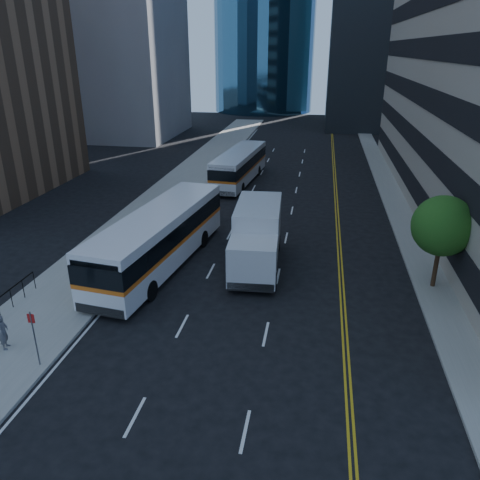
{
  "coord_description": "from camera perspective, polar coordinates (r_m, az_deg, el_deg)",
  "views": [
    {
      "loc": [
        2.42,
        -16.24,
        12.23
      ],
      "look_at": [
        -1.45,
        6.35,
        2.8
      ],
      "focal_mm": 35.0,
      "sensor_mm": 36.0,
      "label": 1
    }
  ],
  "objects": [
    {
      "name": "box_truck",
      "position": [
        27.62,
        2.05,
        0.41
      ],
      "size": [
        3.02,
        7.7,
        3.62
      ],
      "rotation": [
        0.0,
        0.0,
        0.06
      ],
      "color": "silver",
      "rests_on": "ground"
    },
    {
      "name": "sidewalk_west",
      "position": [
        44.9,
        -7.43,
        6.47
      ],
      "size": [
        5.0,
        90.0,
        0.15
      ],
      "primitive_type": "cube",
      "color": "gray",
      "rests_on": "ground"
    },
    {
      "name": "ground",
      "position": [
        20.48,
        1.04,
        -14.31
      ],
      "size": [
        160.0,
        160.0,
        0.0
      ],
      "primitive_type": "plane",
      "color": "black",
      "rests_on": "ground"
    },
    {
      "name": "midrise_west",
      "position": [
        74.9,
        -15.87,
        25.65
      ],
      "size": [
        18.0,
        18.0,
        35.0
      ],
      "primitive_type": "cube",
      "color": "gray",
      "rests_on": "ground"
    },
    {
      "name": "street_tree",
      "position": [
        26.55,
        23.5,
        1.57
      ],
      "size": [
        3.2,
        3.2,
        5.1
      ],
      "color": "#332114",
      "rests_on": "sidewalk_east"
    },
    {
      "name": "sidewalk_east",
      "position": [
        43.5,
        18.09,
        5.02
      ],
      "size": [
        2.0,
        90.0,
        0.15
      ],
      "primitive_type": "cube",
      "color": "gray",
      "rests_on": "ground"
    },
    {
      "name": "bus_rear",
      "position": [
        45.93,
        -0.06,
        9.06
      ],
      "size": [
        3.66,
        12.0,
        3.05
      ],
      "rotation": [
        0.0,
        0.0,
        -0.09
      ],
      "color": "silver",
      "rests_on": "ground"
    },
    {
      "name": "bus_front",
      "position": [
        28.06,
        -9.76,
        0.34
      ],
      "size": [
        4.59,
        13.5,
        3.41
      ],
      "rotation": [
        0.0,
        0.0,
        -0.13
      ],
      "color": "white",
      "rests_on": "ground"
    },
    {
      "name": "pedestrian",
      "position": [
        22.81,
        -26.91,
        -9.94
      ],
      "size": [
        0.57,
        0.69,
        1.63
      ],
      "primitive_type": "imported",
      "rotation": [
        0.0,
        0.0,
        1.92
      ],
      "color": "#525359",
      "rests_on": "sidewalk_west"
    }
  ]
}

